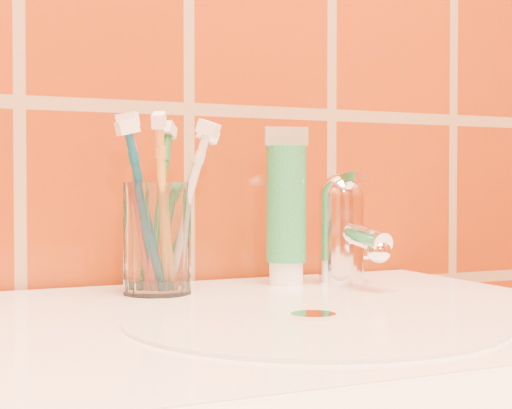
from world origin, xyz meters
name	(u,v)px	position (x,y,z in m)	size (l,w,h in m)	color
glass_tumbler	(157,238)	(-0.07, 1.11, 0.90)	(0.07, 0.07, 0.11)	white
toothpaste_tube	(286,211)	(0.08, 1.12, 0.93)	(0.05, 0.04, 0.17)	white
faucet	(344,226)	(0.14, 1.09, 0.91)	(0.05, 0.11, 0.12)	white
toothbrush_0	(141,204)	(-0.08, 1.11, 0.94)	(0.05, 0.04, 0.18)	#B53E26
toothbrush_1	(163,207)	(-0.07, 1.08, 0.94)	(0.04, 0.07, 0.18)	orange
toothbrush_2	(181,210)	(-0.04, 1.12, 0.93)	(0.08, 0.03, 0.17)	#1E7242
toothbrush_3	(185,209)	(-0.04, 1.09, 0.93)	(0.06, 0.06, 0.18)	silver
toothbrush_4	(159,206)	(-0.05, 1.14, 0.94)	(0.06, 0.07, 0.18)	#1B672E
toothbrush_5	(145,209)	(-0.08, 1.10, 0.93)	(0.06, 0.03, 0.18)	navy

